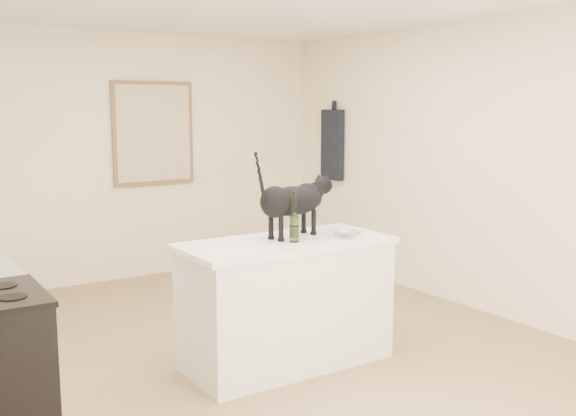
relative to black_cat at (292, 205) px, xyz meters
The scene contains 11 objects.
floor 1.16m from the black_cat, 147.14° to the left, with size 5.50×5.50×0.00m, color #906C4C.
wall_back 2.89m from the black_cat, 93.90° to the left, with size 4.50×4.50×0.00m, color #FFEBC5.
wall_right 2.06m from the black_cat, ahead, with size 5.50×5.50×0.00m, color #FFEBC5.
island_base 0.72m from the black_cat, 142.62° to the right, with size 1.44×0.67×0.86m, color white.
island_top 0.28m from the black_cat, 142.62° to the right, with size 1.50×0.70×0.04m, color white.
artwork_frame 2.88m from the black_cat, 87.91° to the left, with size 0.90×0.03×1.10m, color brown.
artwork_canvas 2.86m from the black_cat, 87.90° to the left, with size 0.82×0.00×1.02m, color beige.
hanging_garment 2.96m from the black_cat, 47.51° to the left, with size 0.08×0.34×0.80m, color black.
black_cat is the anchor object (origin of this frame).
wine_bottle 0.19m from the black_cat, 117.09° to the right, with size 0.07×0.07×0.31m, color #2B5321.
glass_bowl 0.44m from the black_cat, 33.99° to the right, with size 0.21×0.21×0.05m, color white.
Camera 1 is at (-2.38, -4.03, 1.83)m, focal length 41.31 mm.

